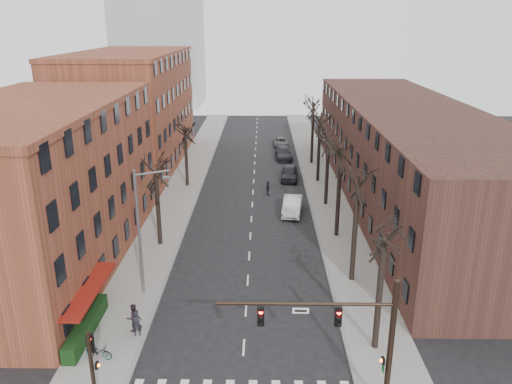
{
  "coord_description": "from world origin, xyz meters",
  "views": [
    {
      "loc": [
        1.05,
        -20.53,
        17.97
      ],
      "look_at": [
        0.49,
        20.35,
        4.0
      ],
      "focal_mm": 35.0,
      "sensor_mm": 36.0,
      "label": 1
    }
  ],
  "objects_px": {
    "parked_car_near": "(289,173)",
    "bicycle": "(98,351)",
    "silver_sedan": "(292,206)",
    "pedestrian_a": "(137,324)",
    "parked_car_mid": "(284,153)"
  },
  "relations": [
    {
      "from": "silver_sedan",
      "to": "parked_car_near",
      "type": "height_order",
      "value": "parked_car_near"
    },
    {
      "from": "pedestrian_a",
      "to": "bicycle",
      "type": "xyz_separation_m",
      "value": [
        -1.66,
        -2.18,
        -0.37
      ]
    },
    {
      "from": "parked_car_mid",
      "to": "pedestrian_a",
      "type": "relative_size",
      "value": 3.24
    },
    {
      "from": "silver_sedan",
      "to": "pedestrian_a",
      "type": "distance_m",
      "value": 23.11
    },
    {
      "from": "parked_car_near",
      "to": "parked_car_mid",
      "type": "distance_m",
      "value": 9.66
    },
    {
      "from": "silver_sedan",
      "to": "bicycle",
      "type": "height_order",
      "value": "silver_sedan"
    },
    {
      "from": "parked_car_near",
      "to": "pedestrian_a",
      "type": "distance_m",
      "value": 33.6
    },
    {
      "from": "silver_sedan",
      "to": "parked_car_mid",
      "type": "height_order",
      "value": "silver_sedan"
    },
    {
      "from": "silver_sedan",
      "to": "parked_car_near",
      "type": "relative_size",
      "value": 1.01
    },
    {
      "from": "silver_sedan",
      "to": "bicycle",
      "type": "xyz_separation_m",
      "value": [
        -12.06,
        -22.81,
        -0.24
      ]
    },
    {
      "from": "parked_car_near",
      "to": "parked_car_mid",
      "type": "xyz_separation_m",
      "value": [
        -0.34,
        9.65,
        -0.08
      ]
    },
    {
      "from": "parked_car_mid",
      "to": "bicycle",
      "type": "distance_m",
      "value": 45.3
    },
    {
      "from": "parked_car_near",
      "to": "pedestrian_a",
      "type": "height_order",
      "value": "pedestrian_a"
    },
    {
      "from": "parked_car_near",
      "to": "bicycle",
      "type": "height_order",
      "value": "parked_car_near"
    },
    {
      "from": "parked_car_near",
      "to": "parked_car_mid",
      "type": "bearing_deg",
      "value": 96.66
    }
  ]
}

